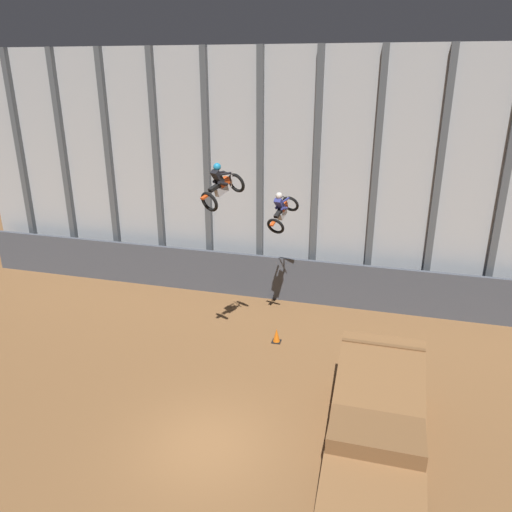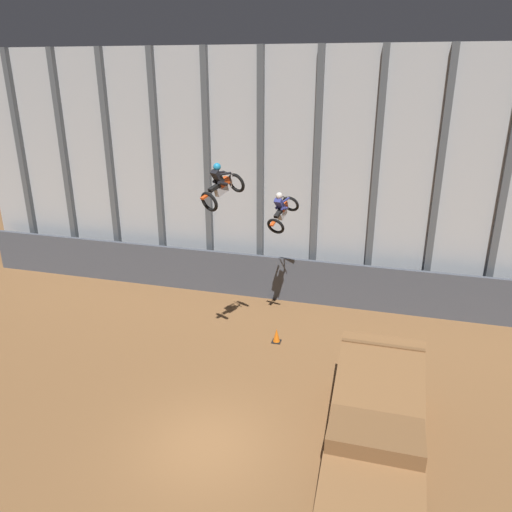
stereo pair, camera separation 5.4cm
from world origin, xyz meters
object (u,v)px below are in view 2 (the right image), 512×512
(rider_bike_left_air, at_px, (221,186))
(rider_bike_right_air, at_px, (282,211))
(dirt_ramp, at_px, (377,408))
(traffic_cone_near_ramp, at_px, (277,336))

(rider_bike_left_air, bearing_deg, rider_bike_right_air, 86.37)
(rider_bike_right_air, bearing_deg, dirt_ramp, -38.16)
(rider_bike_left_air, relative_size, traffic_cone_near_ramp, 3.21)
(traffic_cone_near_ramp, bearing_deg, rider_bike_left_air, -142.64)
(traffic_cone_near_ramp, bearing_deg, rider_bike_right_air, 97.20)
(dirt_ramp, xyz_separation_m, traffic_cone_near_ramp, (-4.06, 4.15, -0.42))
(rider_bike_right_air, xyz_separation_m, traffic_cone_near_ramp, (0.18, -1.44, -4.75))
(dirt_ramp, distance_m, rider_bike_right_air, 8.25)
(rider_bike_right_air, height_order, traffic_cone_near_ramp, rider_bike_right_air)
(dirt_ramp, bearing_deg, rider_bike_right_air, 127.16)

